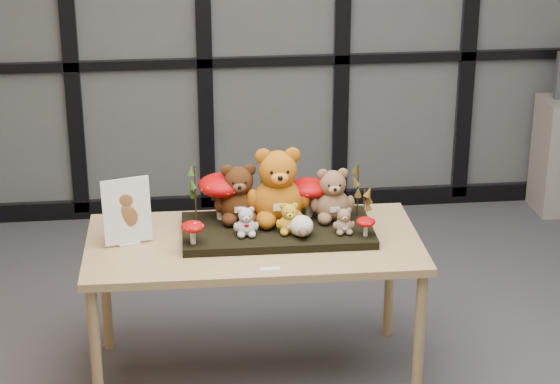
{
  "coord_description": "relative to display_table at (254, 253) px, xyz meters",
  "views": [
    {
      "loc": [
        -0.67,
        -3.95,
        2.68
      ],
      "look_at": [
        -0.2,
        0.31,
        0.98
      ],
      "focal_mm": 65.0,
      "sensor_mm": 36.0,
      "label": 1
    }
  ],
  "objects": [
    {
      "name": "room_shell",
      "position": [
        0.32,
        -0.35,
        1.01
      ],
      "size": [
        5.0,
        5.0,
        5.0
      ],
      "color": "#AEADA5",
      "rests_on": "floor"
    },
    {
      "name": "glass_partition",
      "position": [
        0.32,
        2.12,
        0.75
      ],
      "size": [
        4.9,
        0.06,
        2.78
      ],
      "color": "#2D383F",
      "rests_on": "floor"
    },
    {
      "name": "display_table",
      "position": [
        0.0,
        0.0,
        0.0
      ],
      "size": [
        1.57,
        0.8,
        0.73
      ],
      "rotation": [
        0.0,
        0.0,
        -0.01
      ],
      "color": "tan",
      "rests_on": "floor"
    },
    {
      "name": "diorama_tray",
      "position": [
        0.12,
        0.06,
        0.09
      ],
      "size": [
        0.9,
        0.46,
        0.04
      ],
      "primitive_type": "cube",
      "rotation": [
        0.0,
        0.0,
        -0.01
      ],
      "color": "black",
      "rests_on": "display_table"
    },
    {
      "name": "bear_pooh_yellow",
      "position": [
        0.13,
        0.13,
        0.31
      ],
      "size": [
        0.31,
        0.28,
        0.4
      ],
      "primitive_type": null,
      "rotation": [
        0.0,
        0.0,
        -0.01
      ],
      "color": "#B25D0F",
      "rests_on": "diorama_tray"
    },
    {
      "name": "bear_brown_medium",
      "position": [
        -0.06,
        0.16,
        0.26
      ],
      "size": [
        0.24,
        0.22,
        0.31
      ],
      "primitive_type": null,
      "rotation": [
        0.0,
        0.0,
        -0.01
      ],
      "color": "#3F1F0C",
      "rests_on": "diorama_tray"
    },
    {
      "name": "bear_tan_back",
      "position": [
        0.39,
        0.12,
        0.25
      ],
      "size": [
        0.22,
        0.2,
        0.28
      ],
      "primitive_type": null,
      "rotation": [
        0.0,
        0.0,
        -0.01
      ],
      "color": "brown",
      "rests_on": "diorama_tray"
    },
    {
      "name": "bear_small_yellow",
      "position": [
        0.17,
        -0.01,
        0.19
      ],
      "size": [
        0.13,
        0.11,
        0.16
      ],
      "primitive_type": null,
      "rotation": [
        0.0,
        0.0,
        -0.01
      ],
      "color": "gold",
      "rests_on": "diorama_tray"
    },
    {
      "name": "bear_white_bow",
      "position": [
        -0.04,
        -0.02,
        0.18
      ],
      "size": [
        0.12,
        0.11,
        0.15
      ],
      "primitive_type": null,
      "rotation": [
        0.0,
        0.0,
        -0.01
      ],
      "color": "beige",
      "rests_on": "diorama_tray"
    },
    {
      "name": "bear_beige_small",
      "position": [
        0.42,
        -0.05,
        0.17
      ],
      "size": [
        0.11,
        0.1,
        0.14
      ],
      "primitive_type": null,
      "rotation": [
        0.0,
        0.0,
        -0.01
      ],
      "color": "#907156",
      "rests_on": "diorama_tray"
    },
    {
      "name": "plush_cream_hedgehog",
      "position": [
        0.22,
        -0.06,
        0.16
      ],
      "size": [
        0.08,
        0.08,
        0.11
      ],
      "primitive_type": null,
      "rotation": [
        0.0,
        0.0,
        -0.01
      ],
      "color": "silver",
      "rests_on": "diorama_tray"
    },
    {
      "name": "mushroom_back_left",
      "position": [
        -0.14,
        0.19,
        0.23
      ],
      "size": [
        0.22,
        0.22,
        0.24
      ],
      "primitive_type": null,
      "color": "#A60506",
      "rests_on": "diorama_tray"
    },
    {
      "name": "mushroom_back_right",
      "position": [
        0.28,
        0.17,
        0.21
      ],
      "size": [
        0.19,
        0.19,
        0.21
      ],
      "primitive_type": null,
      "color": "#A60506",
      "rests_on": "diorama_tray"
    },
    {
      "name": "mushroom_front_left",
      "position": [
        -0.28,
        -0.09,
        0.16
      ],
      "size": [
        0.11,
        0.11,
        0.12
      ],
      "primitive_type": null,
      "color": "#A60506",
      "rests_on": "diorama_tray"
    },
    {
      "name": "mushroom_front_right",
      "position": [
        0.51,
        -0.09,
        0.15
      ],
      "size": [
        0.09,
        0.09,
        0.1
      ],
      "primitive_type": null,
      "color": "#A60506",
      "rests_on": "diorama_tray"
    },
    {
      "name": "sprig_green_far_left",
      "position": [
        -0.26,
        0.18,
        0.24
      ],
      "size": [
        0.05,
        0.05,
        0.28
      ],
      "primitive_type": null,
      "color": "#163C0D",
      "rests_on": "diorama_tray"
    },
    {
      "name": "sprig_green_mid_left",
      "position": [
        -0.15,
        0.23,
        0.21
      ],
      "size": [
        0.05,
        0.05,
        0.22
      ],
      "primitive_type": null,
      "color": "#163C0D",
      "rests_on": "diorama_tray"
    },
    {
      "name": "sprig_dry_far_right",
      "position": [
        0.52,
        0.15,
        0.24
      ],
      "size": [
        0.05,
        0.05,
        0.26
      ],
      "primitive_type": null,
      "color": "brown",
      "rests_on": "diorama_tray"
    },
    {
      "name": "sprig_dry_mid_right",
      "position": [
        0.53,
        0.03,
        0.2
      ],
      "size": [
        0.05,
        0.05,
        0.19
      ],
      "primitive_type": null,
      "color": "brown",
      "rests_on": "diorama_tray"
    },
    {
      "name": "sprig_green_centre",
      "position": [
        0.07,
        0.23,
        0.19
      ],
      "size": [
        0.05,
        0.05,
        0.17
      ],
      "primitive_type": null,
      "color": "#163C0D",
      "rests_on": "diorama_tray"
    },
    {
      "name": "sign_holder",
      "position": [
        -0.58,
        0.03,
        0.22
      ],
      "size": [
        0.23,
        0.1,
        0.32
      ],
      "rotation": [
        0.0,
        0.0,
        0.27
      ],
      "color": "silver",
      "rests_on": "display_table"
    },
    {
      "name": "label_card",
      "position": [
        0.04,
        -0.31,
        0.07
      ],
      "size": [
        0.09,
        0.03,
        0.0
      ],
      "primitive_type": "cube",
      "color": "white",
      "rests_on": "display_table"
    }
  ]
}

